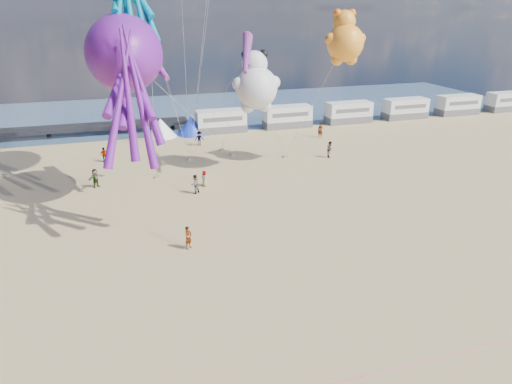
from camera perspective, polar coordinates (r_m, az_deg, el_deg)
name	(u,v)px	position (r m, az deg, el deg)	size (l,w,h in m)	color
ground	(279,319)	(25.52, 2.83, -15.62)	(120.00, 120.00, 0.00)	tan
water	(164,112)	(75.90, -11.43, 9.75)	(120.00, 120.00, 0.00)	#3C5673
motorhome_0	(221,121)	(62.00, -4.41, 8.82)	(6.60, 2.50, 3.00)	silver
motorhome_1	(287,117)	(64.67, 3.94, 9.38)	(6.60, 2.50, 3.00)	silver
motorhome_2	(349,112)	(68.56, 11.49, 9.72)	(6.60, 2.50, 3.00)	silver
motorhome_3	(405,109)	(73.49, 18.15, 9.89)	(6.60, 2.50, 3.00)	silver
motorhome_4	(458,105)	(79.25, 23.91, 9.92)	(6.60, 2.50, 3.00)	silver
motorhome_5	(507,102)	(85.67, 28.85, 9.88)	(6.60, 2.50, 3.00)	silver
tent_white	(161,128)	(60.89, -11.82, 7.89)	(4.00, 4.00, 2.40)	white
tent_blue	(191,125)	(61.36, -8.08, 8.24)	(4.00, 4.00, 2.40)	#1933CC
standing_person	(188,238)	(32.01, -8.46, -5.66)	(0.61, 0.40, 1.68)	tan
beachgoer_0	(204,178)	(42.99, -6.48, 1.70)	(0.55, 0.36, 1.52)	#7F6659
beachgoer_1	(330,149)	(51.80, 9.22, 5.29)	(0.90, 0.59, 1.84)	#7F6659
beachgoer_2	(199,138)	(56.19, -7.10, 6.67)	(0.85, 0.66, 1.75)	#7F6659
beachgoer_3	(104,155)	(52.25, -18.45, 4.45)	(1.06, 0.61, 1.64)	#7F6659
beachgoer_4	(96,178)	(44.92, -19.42, 1.64)	(1.05, 0.44, 1.80)	#7F6659
beachgoer_5	(320,130)	(59.83, 8.05, 7.63)	(1.73, 0.55, 1.87)	#7F6659
beachgoer_7	(195,184)	(41.32, -7.66, 0.98)	(0.87, 0.56, 1.77)	#7F6659
sandbag_a	(157,177)	(46.05, -12.23, 1.87)	(0.50, 0.35, 0.22)	gray
sandbag_b	(233,154)	(52.10, -2.88, 4.71)	(0.50, 0.35, 0.22)	gray
sandbag_c	(285,156)	(51.42, 3.67, 4.46)	(0.50, 0.35, 0.22)	gray
sandbag_d	(222,150)	(53.95, -4.31, 5.29)	(0.50, 0.35, 0.22)	gray
sandbag_e	(190,159)	(50.80, -8.25, 4.05)	(0.50, 0.35, 0.22)	gray
kite_octopus_purple	(124,53)	(38.38, -16.16, 16.31)	(4.71, 10.99, 12.55)	#69178A
kite_panda	(256,88)	(45.70, 0.05, 12.89)	(5.02, 4.72, 7.08)	silver
kite_teddy_orange	(345,43)	(47.20, 11.09, 17.82)	(4.35, 4.10, 6.15)	orange
windsock_left	(150,56)	(40.02, -13.07, 16.20)	(1.10, 7.92, 7.92)	red
windsock_mid	(247,54)	(44.17, -1.19, 16.89)	(1.00, 6.34, 6.34)	red
windsock_right	(248,50)	(45.46, -1.05, 17.37)	(0.90, 5.11, 5.11)	red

